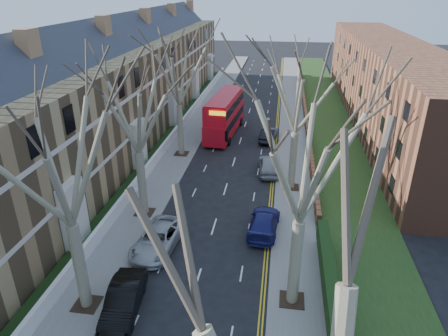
% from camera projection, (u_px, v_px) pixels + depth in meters
% --- Properties ---
extents(pavement_left, '(3.00, 102.00, 0.12)m').
position_uv_depth(pavement_left, '(200.00, 122.00, 52.08)').
color(pavement_left, slate).
rests_on(pavement_left, ground).
extents(pavement_right, '(3.00, 102.00, 0.12)m').
position_uv_depth(pavement_right, '(293.00, 126.00, 50.49)').
color(pavement_right, slate).
rests_on(pavement_right, ground).
extents(terrace_left, '(9.70, 78.00, 13.60)m').
position_uv_depth(terrace_left, '(115.00, 93.00, 43.61)').
color(terrace_left, olive).
rests_on(terrace_left, ground).
extents(flats_right, '(13.97, 54.00, 10.00)m').
position_uv_depth(flats_right, '(387.00, 83.00, 50.48)').
color(flats_right, brown).
rests_on(flats_right, ground).
extents(front_wall_left, '(0.30, 78.00, 1.00)m').
position_uv_depth(front_wall_left, '(171.00, 138.00, 44.89)').
color(front_wall_left, white).
rests_on(front_wall_left, ground).
extents(grass_verge_right, '(6.00, 102.00, 0.06)m').
position_uv_depth(grass_verge_right, '(329.00, 127.00, 49.85)').
color(grass_verge_right, '#1F3B15').
rests_on(grass_verge_right, ground).
extents(tree_left_mid, '(10.50, 10.50, 14.71)m').
position_uv_depth(tree_left_mid, '(58.00, 149.00, 18.44)').
color(tree_left_mid, '#706850').
rests_on(tree_left_mid, ground).
extents(tree_left_far, '(10.15, 10.15, 14.22)m').
position_uv_depth(tree_left_far, '(134.00, 99.00, 27.54)').
color(tree_left_far, '#706850').
rests_on(tree_left_far, ground).
extents(tree_left_dist, '(10.50, 10.50, 14.71)m').
position_uv_depth(tree_left_dist, '(177.00, 63.00, 38.17)').
color(tree_left_dist, '#706850').
rests_on(tree_left_dist, ground).
extents(tree_right_mid, '(10.50, 10.50, 14.71)m').
position_uv_depth(tree_right_mid, '(306.00, 146.00, 18.72)').
color(tree_right_mid, '#706850').
rests_on(tree_right_mid, ground).
extents(tree_right_far, '(10.15, 10.15, 14.22)m').
position_uv_depth(tree_right_far, '(299.00, 85.00, 31.41)').
color(tree_right_far, '#706850').
rests_on(tree_right_far, ground).
extents(double_decker_bus, '(3.48, 11.26, 4.63)m').
position_uv_depth(double_decker_bus, '(225.00, 116.00, 47.12)').
color(double_decker_bus, red).
rests_on(double_decker_bus, ground).
extents(car_left_mid, '(2.18, 4.89, 1.56)m').
position_uv_depth(car_left_mid, '(124.00, 300.00, 21.82)').
color(car_left_mid, black).
rests_on(car_left_mid, ground).
extents(car_left_far, '(3.04, 5.67, 1.51)m').
position_uv_depth(car_left_far, '(158.00, 239.00, 27.02)').
color(car_left_far, '#AAABAF').
rests_on(car_left_far, ground).
extents(car_right_near, '(2.40, 5.14, 1.45)m').
position_uv_depth(car_right_near, '(264.00, 222.00, 28.95)').
color(car_right_near, navy).
rests_on(car_right_near, ground).
extents(car_right_mid, '(2.33, 4.83, 1.59)m').
position_uv_depth(car_right_mid, '(269.00, 165.00, 37.94)').
color(car_right_mid, '#959A9E').
rests_on(car_right_mid, ground).
extents(car_right_far, '(2.09, 4.70, 1.50)m').
position_uv_depth(car_right_far, '(269.00, 134.00, 45.72)').
color(car_right_far, black).
rests_on(car_right_far, ground).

